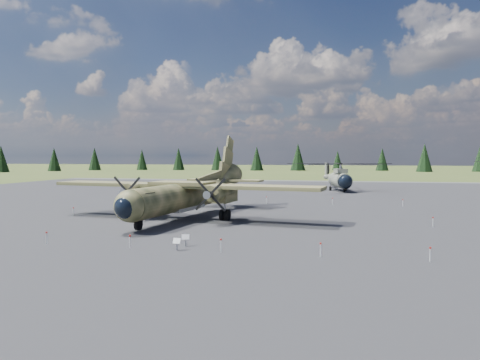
# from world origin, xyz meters

# --- Properties ---
(ground) EXTENTS (500.00, 500.00, 0.00)m
(ground) POSITION_xyz_m (0.00, 0.00, 0.00)
(ground) COLOR #495224
(ground) RESTS_ON ground
(apron) EXTENTS (120.00, 120.00, 0.04)m
(apron) POSITION_xyz_m (0.00, 10.00, 0.00)
(apron) COLOR #55555A
(apron) RESTS_ON ground
(transport_plane) EXTENTS (26.52, 23.94, 8.72)m
(transport_plane) POSITION_xyz_m (-5.26, 1.26, 2.51)
(transport_plane) COLOR #31381E
(transport_plane) RESTS_ON ground
(helicopter_near) EXTENTS (22.28, 23.35, 4.67)m
(helicopter_near) POSITION_xyz_m (8.64, 38.34, 3.31)
(helicopter_near) COLOR gray
(helicopter_near) RESTS_ON ground
(info_placard_left) EXTENTS (0.52, 0.26, 0.78)m
(info_placard_left) POSITION_xyz_m (-0.82, -13.53, 0.52)
(info_placard_left) COLOR gray
(info_placard_left) RESTS_ON ground
(info_placard_right) EXTENTS (0.54, 0.34, 0.78)m
(info_placard_right) POSITION_xyz_m (-0.75, -12.11, 0.52)
(info_placard_right) COLOR gray
(info_placard_right) RESTS_ON ground
(barrier_fence) EXTENTS (33.12, 29.62, 0.85)m
(barrier_fence) POSITION_xyz_m (-0.46, -0.08, 0.51)
(barrier_fence) COLOR silver
(barrier_fence) RESTS_ON ground
(treeline) EXTENTS (316.91, 313.23, 10.99)m
(treeline) POSITION_xyz_m (-7.86, 0.34, 4.76)
(treeline) COLOR black
(treeline) RESTS_ON ground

